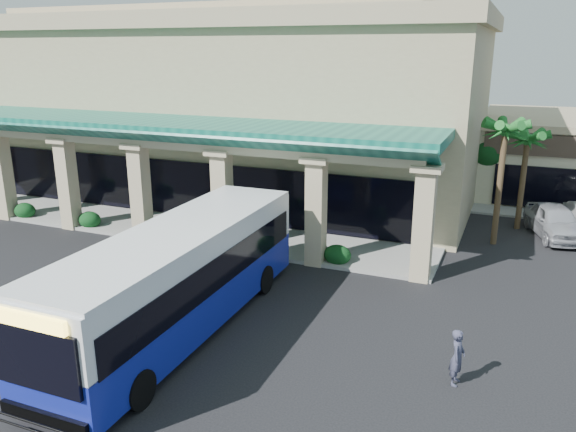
% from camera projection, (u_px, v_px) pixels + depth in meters
% --- Properties ---
extents(ground, '(110.00, 110.00, 0.00)m').
position_uv_depth(ground, '(228.00, 307.00, 20.36)').
color(ground, black).
extents(main_building, '(30.80, 14.80, 11.35)m').
position_uv_depth(main_building, '(234.00, 103.00, 35.84)').
color(main_building, tan).
rests_on(main_building, ground).
extents(arcade, '(30.00, 6.20, 5.70)m').
position_uv_depth(arcade, '(151.00, 175.00, 28.50)').
color(arcade, '#0F5D4F').
rests_on(arcade, ground).
extents(palm_0, '(2.40, 2.40, 6.60)m').
position_uv_depth(palm_0, '(500.00, 177.00, 26.03)').
color(palm_0, '#196021').
rests_on(palm_0, ground).
extents(palm_1, '(2.40, 2.40, 5.80)m').
position_uv_depth(palm_1, '(523.00, 174.00, 28.43)').
color(palm_1, '#196021').
rests_on(palm_1, ground).
extents(broadleaf_tree, '(2.60, 2.60, 4.81)m').
position_uv_depth(broadleaf_tree, '(488.00, 163.00, 33.73)').
color(broadleaf_tree, '#0B3412').
rests_on(broadleaf_tree, ground).
extents(transit_bus, '(3.02, 12.59, 3.51)m').
position_uv_depth(transit_bus, '(180.00, 280.00, 18.26)').
color(transit_bus, '#16239E').
rests_on(transit_bus, ground).
extents(pedestrian, '(0.45, 0.63, 1.64)m').
position_uv_depth(pedestrian, '(457.00, 357.00, 15.46)').
color(pedestrian, '#3D3E56').
rests_on(pedestrian, ground).
extents(car_silver, '(3.23, 5.14, 1.63)m').
position_uv_depth(car_silver, '(555.00, 221.00, 27.74)').
color(car_silver, '#B6B7BE').
rests_on(car_silver, ground).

